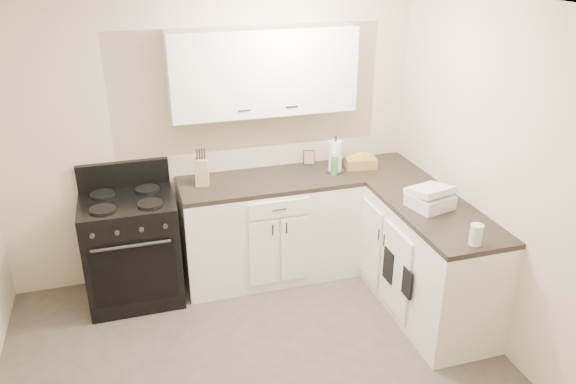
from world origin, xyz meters
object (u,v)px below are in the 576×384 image
object	(u,v)px
paper_towel	(335,156)
countertop_grill	(430,201)
stove	(132,249)
wicker_basket	(360,162)
knife_block	(202,172)

from	to	relation	value
paper_towel	countertop_grill	world-z (taller)	paper_towel
stove	wicker_basket	size ratio (longest dim) A/B	3.31
paper_towel	stove	bearing A→B (deg)	-178.70
paper_towel	wicker_basket	size ratio (longest dim) A/B	1.02
stove	knife_block	world-z (taller)	knife_block
knife_block	paper_towel	xyz separation A→B (m)	(1.18, -0.02, 0.02)
stove	wicker_basket	xyz separation A→B (m)	(2.07, 0.06, 0.53)
knife_block	wicker_basket	size ratio (longest dim) A/B	0.84
paper_towel	countertop_grill	xyz separation A→B (m)	(0.43, -0.91, -0.09)
stove	countertop_grill	xyz separation A→B (m)	(2.24, -0.87, 0.53)
knife_block	paper_towel	distance (m)	1.18
stove	countertop_grill	distance (m)	2.46
wicker_basket	countertop_grill	world-z (taller)	countertop_grill
knife_block	countertop_grill	size ratio (longest dim) A/B	0.79
stove	knife_block	size ratio (longest dim) A/B	3.93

